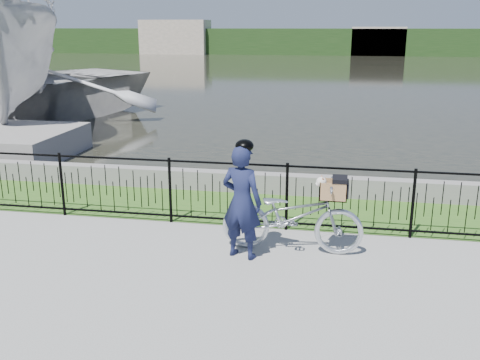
# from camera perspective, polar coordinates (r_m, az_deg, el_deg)

# --- Properties ---
(ground) EXTENTS (120.00, 120.00, 0.00)m
(ground) POSITION_cam_1_polar(r_m,az_deg,el_deg) (7.73, -3.75, -9.07)
(ground) COLOR gray
(ground) RESTS_ON ground
(grass_strip) EXTENTS (60.00, 2.00, 0.01)m
(grass_strip) POSITION_cam_1_polar(r_m,az_deg,el_deg) (10.08, -0.19, -2.87)
(grass_strip) COLOR #355F1D
(grass_strip) RESTS_ON ground
(water) EXTENTS (120.00, 120.00, 0.00)m
(water) POSITION_cam_1_polar(r_m,az_deg,el_deg) (39.95, 7.93, 11.24)
(water) COLOR #27261D
(water) RESTS_ON ground
(quay_wall) EXTENTS (60.00, 0.30, 0.40)m
(quay_wall) POSITION_cam_1_polar(r_m,az_deg,el_deg) (10.96, 0.76, -0.22)
(quay_wall) COLOR slate
(quay_wall) RESTS_ON ground
(fence) EXTENTS (14.00, 0.06, 1.15)m
(fence) POSITION_cam_1_polar(r_m,az_deg,el_deg) (8.97, -1.36, -1.46)
(fence) COLOR black
(fence) RESTS_ON ground
(far_treeline) EXTENTS (120.00, 6.00, 3.00)m
(far_treeline) POSITION_cam_1_polar(r_m,az_deg,el_deg) (66.82, 9.10, 14.38)
(far_treeline) COLOR #203C17
(far_treeline) RESTS_ON ground
(far_building_left) EXTENTS (8.00, 4.00, 4.00)m
(far_building_left) POSITION_cam_1_polar(r_m,az_deg,el_deg) (67.73, -6.88, 14.91)
(far_building_left) COLOR #AB9D8A
(far_building_left) RESTS_ON ground
(far_building_right) EXTENTS (6.00, 3.00, 3.20)m
(far_building_right) POSITION_cam_1_polar(r_m,az_deg,el_deg) (65.44, 14.48, 14.14)
(far_building_right) COLOR #AB9D8A
(far_building_right) RESTS_ON ground
(bicycle_rig) EXTENTS (2.11, 0.74, 1.21)m
(bicycle_rig) POSITION_cam_1_polar(r_m,az_deg,el_deg) (8.03, 5.64, -3.78)
(bicycle_rig) COLOR silver
(bicycle_rig) RESTS_ON ground
(cyclist) EXTENTS (0.71, 0.56, 1.76)m
(cyclist) POSITION_cam_1_polar(r_m,az_deg,el_deg) (7.68, 0.19, -2.19)
(cyclist) COLOR #151B3B
(cyclist) RESTS_ON ground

